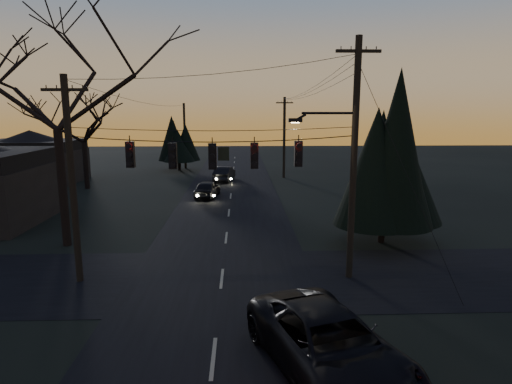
{
  "coord_description": "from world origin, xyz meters",
  "views": [
    {
      "loc": [
        0.82,
        -7.35,
        7.1
      ],
      "look_at": [
        1.44,
        9.34,
        3.91
      ],
      "focal_mm": 30.0,
      "sensor_mm": 36.0,
      "label": 1
    }
  ],
  "objects_px": {
    "utility_pole_far_r": "(284,178)",
    "sedan_oncoming_a": "(207,189)",
    "evergreen_right": "(386,150)",
    "suv_near": "(329,345)",
    "utility_pole_left": "(80,281)",
    "sedan_oncoming_b": "(224,174)",
    "utility_pole_right": "(349,277)",
    "utility_pole_far_l": "(186,168)",
    "bare_tree_left": "(53,81)"
  },
  "relations": [
    {
      "from": "utility_pole_left",
      "to": "evergreen_right",
      "type": "height_order",
      "value": "evergreen_right"
    },
    {
      "from": "utility_pole_right",
      "to": "sedan_oncoming_a",
      "type": "height_order",
      "value": "utility_pole_right"
    },
    {
      "from": "utility_pole_far_l",
      "to": "evergreen_right",
      "type": "bearing_deg",
      "value": -64.97
    },
    {
      "from": "bare_tree_left",
      "to": "utility_pole_left",
      "type": "bearing_deg",
      "value": -63.57
    },
    {
      "from": "utility_pole_far_r",
      "to": "suv_near",
      "type": "distance_m",
      "value": 34.93
    },
    {
      "from": "sedan_oncoming_a",
      "to": "utility_pole_far_l",
      "type": "bearing_deg",
      "value": -70.04
    },
    {
      "from": "utility_pole_far_l",
      "to": "utility_pole_right",
      "type": "bearing_deg",
      "value": -72.28
    },
    {
      "from": "utility_pole_far_r",
      "to": "sedan_oncoming_b",
      "type": "height_order",
      "value": "utility_pole_far_r"
    },
    {
      "from": "evergreen_right",
      "to": "sedan_oncoming_a",
      "type": "distance_m",
      "value": 16.99
    },
    {
      "from": "utility_pole_far_l",
      "to": "evergreen_right",
      "type": "height_order",
      "value": "evergreen_right"
    },
    {
      "from": "utility_pole_right",
      "to": "evergreen_right",
      "type": "bearing_deg",
      "value": 58.39
    },
    {
      "from": "utility_pole_right",
      "to": "evergreen_right",
      "type": "distance_m",
      "value": 7.65
    },
    {
      "from": "utility_pole_far_l",
      "to": "utility_pole_far_r",
      "type": "bearing_deg",
      "value": -34.82
    },
    {
      "from": "sedan_oncoming_a",
      "to": "sedan_oncoming_b",
      "type": "height_order",
      "value": "sedan_oncoming_b"
    },
    {
      "from": "utility_pole_right",
      "to": "utility_pole_far_r",
      "type": "height_order",
      "value": "utility_pole_right"
    },
    {
      "from": "bare_tree_left",
      "to": "suv_near",
      "type": "distance_m",
      "value": 18.32
    },
    {
      "from": "utility_pole_far_l",
      "to": "suv_near",
      "type": "distance_m",
      "value": 43.83
    },
    {
      "from": "utility_pole_left",
      "to": "sedan_oncoming_a",
      "type": "relative_size",
      "value": 2.06
    },
    {
      "from": "utility_pole_left",
      "to": "utility_pole_far_l",
      "type": "xyz_separation_m",
      "value": [
        0.0,
        36.0,
        0.0
      ]
    },
    {
      "from": "utility_pole_far_r",
      "to": "utility_pole_far_l",
      "type": "distance_m",
      "value": 14.01
    },
    {
      "from": "utility_pole_far_l",
      "to": "bare_tree_left",
      "type": "xyz_separation_m",
      "value": [
        -2.47,
        -31.02,
        8.57
      ]
    },
    {
      "from": "utility_pole_right",
      "to": "evergreen_right",
      "type": "height_order",
      "value": "evergreen_right"
    },
    {
      "from": "utility_pole_left",
      "to": "bare_tree_left",
      "type": "height_order",
      "value": "bare_tree_left"
    },
    {
      "from": "utility_pole_far_r",
      "to": "bare_tree_left",
      "type": "height_order",
      "value": "bare_tree_left"
    },
    {
      "from": "utility_pole_left",
      "to": "sedan_oncoming_b",
      "type": "bearing_deg",
      "value": 78.67
    },
    {
      "from": "suv_near",
      "to": "sedan_oncoming_b",
      "type": "distance_m",
      "value": 33.05
    },
    {
      "from": "utility_pole_far_r",
      "to": "sedan_oncoming_a",
      "type": "bearing_deg",
      "value": -125.49
    },
    {
      "from": "suv_near",
      "to": "sedan_oncoming_a",
      "type": "xyz_separation_m",
      "value": [
        -5.11,
        24.45,
        -0.15
      ]
    },
    {
      "from": "utility_pole_far_r",
      "to": "utility_pole_far_l",
      "type": "relative_size",
      "value": 1.06
    },
    {
      "from": "sedan_oncoming_b",
      "to": "bare_tree_left",
      "type": "bearing_deg",
      "value": 78.85
    },
    {
      "from": "utility_pole_left",
      "to": "utility_pole_far_r",
      "type": "xyz_separation_m",
      "value": [
        11.5,
        28.0,
        0.0
      ]
    },
    {
      "from": "utility_pole_far_l",
      "to": "suv_near",
      "type": "height_order",
      "value": "utility_pole_far_l"
    },
    {
      "from": "suv_near",
      "to": "sedan_oncoming_b",
      "type": "bearing_deg",
      "value": 78.15
    },
    {
      "from": "utility_pole_right",
      "to": "sedan_oncoming_a",
      "type": "xyz_separation_m",
      "value": [
        -7.41,
        17.6,
        0.7
      ]
    },
    {
      "from": "utility_pole_far_r",
      "to": "sedan_oncoming_a",
      "type": "distance_m",
      "value": 12.79
    },
    {
      "from": "utility_pole_left",
      "to": "suv_near",
      "type": "distance_m",
      "value": 11.5
    },
    {
      "from": "utility_pole_far_r",
      "to": "sedan_oncoming_a",
      "type": "relative_size",
      "value": 2.06
    },
    {
      "from": "evergreen_right",
      "to": "suv_near",
      "type": "distance_m",
      "value": 13.56
    },
    {
      "from": "bare_tree_left",
      "to": "evergreen_right",
      "type": "distance_m",
      "value": 17.36
    },
    {
      "from": "utility_pole_left",
      "to": "suv_near",
      "type": "relative_size",
      "value": 1.37
    },
    {
      "from": "utility_pole_far_l",
      "to": "sedan_oncoming_a",
      "type": "bearing_deg",
      "value": -77.48
    },
    {
      "from": "utility_pole_left",
      "to": "utility_pole_far_l",
      "type": "height_order",
      "value": "utility_pole_left"
    },
    {
      "from": "utility_pole_far_r",
      "to": "utility_pole_left",
      "type": "bearing_deg",
      "value": -112.33
    },
    {
      "from": "utility_pole_far_r",
      "to": "evergreen_right",
      "type": "relative_size",
      "value": 0.96
    },
    {
      "from": "utility_pole_left",
      "to": "evergreen_right",
      "type": "xyz_separation_m",
      "value": [
        14.52,
        4.9,
        5.03
      ]
    },
    {
      "from": "utility_pole_left",
      "to": "utility_pole_right",
      "type": "bearing_deg",
      "value": 0.0
    },
    {
      "from": "utility_pole_left",
      "to": "utility_pole_far_l",
      "type": "bearing_deg",
      "value": 90.0
    },
    {
      "from": "suv_near",
      "to": "evergreen_right",
      "type": "bearing_deg",
      "value": 46.85
    },
    {
      "from": "evergreen_right",
      "to": "suv_near",
      "type": "xyz_separation_m",
      "value": [
        -5.32,
        -11.75,
        -4.17
      ]
    },
    {
      "from": "bare_tree_left",
      "to": "sedan_oncoming_a",
      "type": "distance_m",
      "value": 16.25
    }
  ]
}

